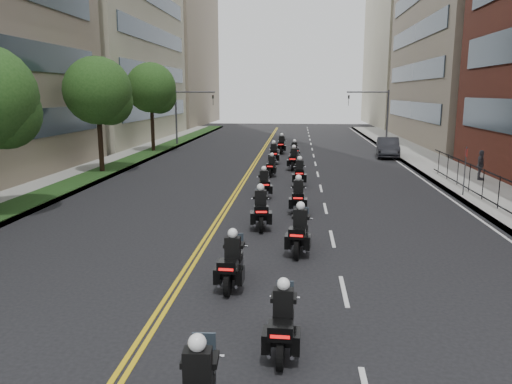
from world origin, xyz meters
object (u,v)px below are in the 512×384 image
motorcycle_1 (283,324)px  pedestrian_c (480,165)px  motorcycle_5 (298,198)px  motorcycle_8 (272,167)px  motorcycle_11 (295,151)px  motorcycle_3 (300,233)px  motorcycle_7 (299,174)px  motorcycle_10 (274,155)px  parked_sedan (388,147)px  motorcycle_4 (261,211)px  motorcycle_9 (294,160)px  motorcycle_6 (264,185)px  motorcycle_2 (232,264)px  motorcycle_12 (282,145)px

motorcycle_1 → pedestrian_c: pedestrian_c is taller
motorcycle_1 → motorcycle_5: size_ratio=0.93×
motorcycle_8 → motorcycle_11: motorcycle_11 is taller
motorcycle_3 → motorcycle_7: size_ratio=1.01×
motorcycle_10 → motorcycle_11: (1.56, 2.91, -0.07)m
motorcycle_1 → motorcycle_11: 31.13m
motorcycle_5 → parked_sedan: 21.87m
motorcycle_1 → motorcycle_11: motorcycle_11 is taller
motorcycle_4 → motorcycle_1: bearing=-89.1°
motorcycle_9 → parked_sedan: (7.84, 7.70, 0.13)m
motorcycle_3 → motorcycle_11: motorcycle_3 is taller
motorcycle_6 → motorcycle_11: motorcycle_6 is taller
motorcycle_11 → parked_sedan: size_ratio=0.44×
motorcycle_2 → motorcycle_3: 3.70m
motorcycle_3 → motorcycle_12: (-1.60, 28.06, 0.03)m
motorcycle_4 → motorcycle_8: bearing=85.0°
motorcycle_5 → motorcycle_10: 15.80m
motorcycle_5 → motorcycle_1: bearing=-90.6°
motorcycle_5 → motorcycle_12: (-1.53, 22.21, 0.04)m
motorcycle_3 → pedestrian_c: (10.89, 14.57, 0.36)m
motorcycle_10 → motorcycle_1: bearing=-90.3°
motorcycle_3 → motorcycle_7: 12.54m
motorcycle_1 → motorcycle_9: (-0.06, 25.38, 0.06)m
motorcycle_7 → parked_sedan: (7.43, 13.86, 0.13)m
motorcycle_4 → pedestrian_c: 16.96m
motorcycle_9 → pedestrian_c: 12.04m
motorcycle_9 → motorcycle_12: size_ratio=0.96×
motorcycle_8 → motorcycle_5: bearing=-75.4°
motorcycle_1 → motorcycle_6: bearing=97.0°
motorcycle_5 → motorcycle_6: (-1.77, 3.21, -0.04)m
motorcycle_4 → motorcycle_10: 18.47m
motorcycle_3 → motorcycle_8: motorcycle_3 is taller
motorcycle_11 → motorcycle_8: bearing=-106.1°
motorcycle_2 → pedestrian_c: size_ratio=1.24×
motorcycle_4 → motorcycle_5: motorcycle_4 is taller
motorcycle_2 → pedestrian_c: 21.88m
motorcycle_1 → motorcycle_5: 12.54m
motorcycle_3 → motorcycle_11: (-0.41, 24.44, -0.06)m
motorcycle_2 → motorcycle_4: (0.32, 6.25, 0.05)m
motorcycle_1 → motorcycle_11: bearing=91.7°
motorcycle_5 → motorcycle_8: motorcycle_5 is taller
motorcycle_2 → motorcycle_9: motorcycle_9 is taller
motorcycle_4 → motorcycle_8: motorcycle_4 is taller
motorcycle_6 → motorcycle_10: size_ratio=0.91×
motorcycle_1 → motorcycle_2: bearing=115.2°
motorcycle_7 → parked_sedan: motorcycle_7 is taller
motorcycle_3 → motorcycle_5: (-0.06, 5.85, -0.01)m
motorcycle_6 → motorcycle_8: (0.03, 6.67, -0.04)m
motorcycle_1 → motorcycle_4: size_ratio=0.90×
motorcycle_2 → motorcycle_5: (1.82, 9.03, 0.02)m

